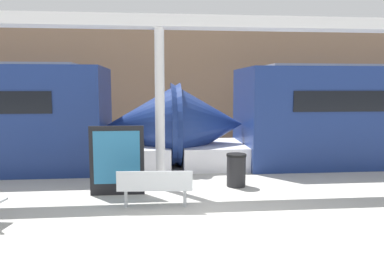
{
  "coord_description": "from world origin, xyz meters",
  "views": [
    {
      "loc": [
        -1.07,
        -6.04,
        2.5
      ],
      "look_at": [
        -0.18,
        3.15,
        1.4
      ],
      "focal_mm": 35.0,
      "sensor_mm": 36.0,
      "label": 1
    }
  ],
  "objects_px": {
    "trash_bin": "(236,170)",
    "poster_board": "(117,160)",
    "support_column_near": "(160,110)",
    "bench_near": "(155,185)"
  },
  "relations": [
    {
      "from": "trash_bin",
      "to": "poster_board",
      "type": "xyz_separation_m",
      "value": [
        -2.91,
        -0.49,
        0.4
      ]
    },
    {
      "from": "poster_board",
      "to": "support_column_near",
      "type": "relative_size",
      "value": 0.42
    },
    {
      "from": "trash_bin",
      "to": "bench_near",
      "type": "bearing_deg",
      "value": -142.58
    },
    {
      "from": "bench_near",
      "to": "support_column_near",
      "type": "height_order",
      "value": "support_column_near"
    },
    {
      "from": "poster_board",
      "to": "support_column_near",
      "type": "height_order",
      "value": "support_column_near"
    },
    {
      "from": "bench_near",
      "to": "poster_board",
      "type": "height_order",
      "value": "poster_board"
    },
    {
      "from": "support_column_near",
      "to": "bench_near",
      "type": "bearing_deg",
      "value": -94.83
    },
    {
      "from": "trash_bin",
      "to": "support_column_near",
      "type": "height_order",
      "value": "support_column_near"
    },
    {
      "from": "trash_bin",
      "to": "support_column_near",
      "type": "xyz_separation_m",
      "value": [
        -1.91,
        0.0,
        1.53
      ]
    },
    {
      "from": "support_column_near",
      "to": "poster_board",
      "type": "bearing_deg",
      "value": -153.98
    }
  ]
}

